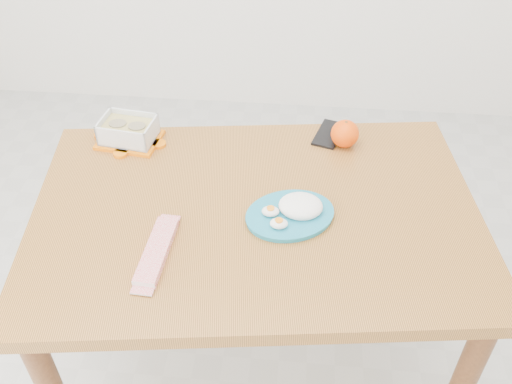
# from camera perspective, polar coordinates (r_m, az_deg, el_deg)

# --- Properties ---
(ground) EXTENTS (3.50, 3.50, 0.00)m
(ground) POSITION_cam_1_polar(r_m,az_deg,el_deg) (2.03, -3.70, -18.35)
(ground) COLOR #B7B7B2
(ground) RESTS_ON ground
(dining_table) EXTENTS (1.23, 0.91, 0.75)m
(dining_table) POSITION_cam_1_polar(r_m,az_deg,el_deg) (1.53, -0.00, -4.65)
(dining_table) COLOR #AF6D31
(dining_table) RESTS_ON ground
(food_container) EXTENTS (0.19, 0.15, 0.07)m
(food_container) POSITION_cam_1_polar(r_m,az_deg,el_deg) (1.71, -12.65, 5.96)
(food_container) COLOR orange
(food_container) RESTS_ON dining_table
(orange_fruit) EXTENTS (0.08, 0.08, 0.08)m
(orange_fruit) POSITION_cam_1_polar(r_m,az_deg,el_deg) (1.67, 8.88, 5.78)
(orange_fruit) COLOR #FF3F05
(orange_fruit) RESTS_ON dining_table
(rice_plate) EXTENTS (0.30, 0.30, 0.06)m
(rice_plate) POSITION_cam_1_polar(r_m,az_deg,el_deg) (1.43, 3.76, -1.88)
(rice_plate) COLOR teal
(rice_plate) RESTS_ON dining_table
(candy_bar) EXTENTS (0.06, 0.21, 0.02)m
(candy_bar) POSITION_cam_1_polar(r_m,az_deg,el_deg) (1.37, -9.89, -5.83)
(candy_bar) COLOR red
(candy_bar) RESTS_ON dining_table
(smartphone) EXTENTS (0.11, 0.15, 0.01)m
(smartphone) POSITION_cam_1_polar(r_m,az_deg,el_deg) (1.73, 7.30, 5.78)
(smartphone) COLOR black
(smartphone) RESTS_ON dining_table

